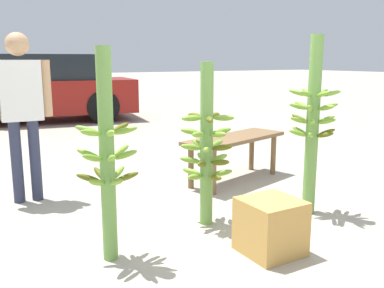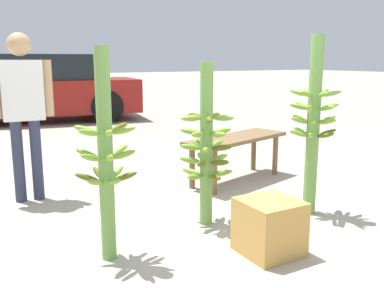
{
  "view_description": "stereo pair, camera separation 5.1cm",
  "coord_description": "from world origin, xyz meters",
  "px_view_note": "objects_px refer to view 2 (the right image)",
  "views": [
    {
      "loc": [
        -1.8,
        -2.44,
        1.34
      ],
      "look_at": [
        -0.02,
        0.59,
        0.64
      ],
      "focal_mm": 40.0,
      "sensor_mm": 36.0,
      "label": 1
    },
    {
      "loc": [
        -1.76,
        -2.47,
        1.34
      ],
      "look_at": [
        -0.02,
        0.59,
        0.64
      ],
      "focal_mm": 40.0,
      "sensor_mm": 36.0,
      "label": 2
    }
  ],
  "objects_px": {
    "vendor_person": "(23,101)",
    "banana_stalk_center": "(206,146)",
    "market_bench": "(236,143)",
    "banana_stalk_right": "(313,124)",
    "produce_crate": "(269,227)",
    "parked_car": "(45,89)",
    "banana_stalk_left": "(105,156)"
  },
  "relations": [
    {
      "from": "banana_stalk_left",
      "to": "produce_crate",
      "type": "distance_m",
      "value": 1.23
    },
    {
      "from": "vendor_person",
      "to": "produce_crate",
      "type": "bearing_deg",
      "value": 125.65
    },
    {
      "from": "banana_stalk_left",
      "to": "vendor_person",
      "type": "distance_m",
      "value": 1.6
    },
    {
      "from": "parked_car",
      "to": "produce_crate",
      "type": "height_order",
      "value": "parked_car"
    },
    {
      "from": "parked_car",
      "to": "produce_crate",
      "type": "relative_size",
      "value": 11.1
    },
    {
      "from": "banana_stalk_right",
      "to": "vendor_person",
      "type": "relative_size",
      "value": 0.98
    },
    {
      "from": "banana_stalk_center",
      "to": "market_bench",
      "type": "bearing_deg",
      "value": 43.96
    },
    {
      "from": "banana_stalk_left",
      "to": "market_bench",
      "type": "height_order",
      "value": "banana_stalk_left"
    },
    {
      "from": "banana_stalk_left",
      "to": "parked_car",
      "type": "height_order",
      "value": "parked_car"
    },
    {
      "from": "market_bench",
      "to": "banana_stalk_center",
      "type": "bearing_deg",
      "value": -151.79
    },
    {
      "from": "vendor_person",
      "to": "parked_car",
      "type": "xyz_separation_m",
      "value": [
        1.24,
        5.57,
        -0.25
      ]
    },
    {
      "from": "banana_stalk_right",
      "to": "produce_crate",
      "type": "distance_m",
      "value": 1.12
    },
    {
      "from": "banana_stalk_center",
      "to": "market_bench",
      "type": "height_order",
      "value": "banana_stalk_center"
    },
    {
      "from": "banana_stalk_left",
      "to": "banana_stalk_center",
      "type": "relative_size",
      "value": 1.08
    },
    {
      "from": "vendor_person",
      "to": "banana_stalk_right",
      "type": "bearing_deg",
      "value": 146.62
    },
    {
      "from": "market_bench",
      "to": "banana_stalk_right",
      "type": "bearing_deg",
      "value": -107.05
    },
    {
      "from": "vendor_person",
      "to": "banana_stalk_left",
      "type": "bearing_deg",
      "value": 103.36
    },
    {
      "from": "banana_stalk_right",
      "to": "produce_crate",
      "type": "bearing_deg",
      "value": -151.42
    },
    {
      "from": "banana_stalk_left",
      "to": "produce_crate",
      "type": "height_order",
      "value": "banana_stalk_left"
    },
    {
      "from": "market_bench",
      "to": "parked_car",
      "type": "xyz_separation_m",
      "value": [
        -0.87,
        6.0,
        0.27
      ]
    },
    {
      "from": "banana_stalk_left",
      "to": "parked_car",
      "type": "xyz_separation_m",
      "value": [
        0.98,
        7.13,
        -0.01
      ]
    },
    {
      "from": "banana_stalk_right",
      "to": "produce_crate",
      "type": "xyz_separation_m",
      "value": [
        -0.83,
        -0.45,
        -0.61
      ]
    },
    {
      "from": "banana_stalk_left",
      "to": "market_bench",
      "type": "distance_m",
      "value": 2.19
    },
    {
      "from": "banana_stalk_left",
      "to": "parked_car",
      "type": "relative_size",
      "value": 0.33
    },
    {
      "from": "banana_stalk_left",
      "to": "produce_crate",
      "type": "relative_size",
      "value": 3.69
    },
    {
      "from": "banana_stalk_center",
      "to": "produce_crate",
      "type": "distance_m",
      "value": 0.84
    },
    {
      "from": "banana_stalk_center",
      "to": "parked_car",
      "type": "distance_m",
      "value": 6.92
    },
    {
      "from": "banana_stalk_center",
      "to": "vendor_person",
      "type": "xyz_separation_m",
      "value": [
        -1.17,
        1.35,
        0.3
      ]
    },
    {
      "from": "vendor_person",
      "to": "banana_stalk_center",
      "type": "bearing_deg",
      "value": 134.71
    },
    {
      "from": "produce_crate",
      "to": "banana_stalk_center",
      "type": "bearing_deg",
      "value": 97.95
    },
    {
      "from": "market_bench",
      "to": "produce_crate",
      "type": "bearing_deg",
      "value": -133.75
    },
    {
      "from": "banana_stalk_center",
      "to": "banana_stalk_right",
      "type": "bearing_deg",
      "value": -14.49
    }
  ]
}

